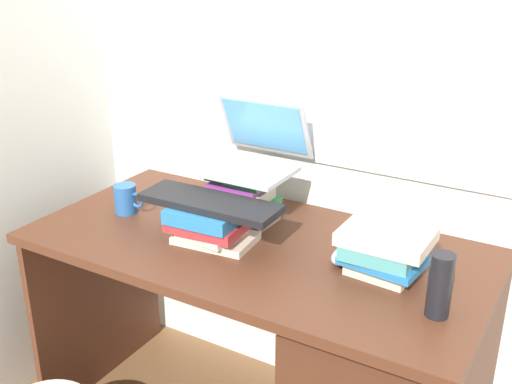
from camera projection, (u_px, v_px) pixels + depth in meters
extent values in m
cube|color=silver|center=(317.00, 29.00, 1.92)|extent=(6.00, 0.05, 2.60)
cube|color=silver|center=(398.00, 44.00, 1.77)|extent=(0.90, 0.01, 0.80)
cube|color=silver|center=(19.00, 24.00, 2.03)|extent=(0.05, 6.00, 2.60)
cube|color=#4C2819|center=(255.00, 247.00, 1.83)|extent=(1.35, 0.67, 0.03)
cube|color=#4C2819|center=(99.00, 293.00, 2.28)|extent=(0.02, 0.62, 0.70)
cube|color=gray|center=(239.00, 212.00, 1.98)|extent=(0.24, 0.14, 0.04)
cube|color=#338C4C|center=(242.00, 202.00, 1.97)|extent=(0.22, 0.18, 0.02)
cube|color=beige|center=(239.00, 194.00, 1.96)|extent=(0.19, 0.16, 0.04)
cube|color=#8C338C|center=(240.00, 184.00, 1.95)|extent=(0.17, 0.15, 0.02)
cube|color=#338C4C|center=(241.00, 176.00, 1.95)|extent=(0.22, 0.14, 0.04)
cube|color=beige|center=(216.00, 238.00, 1.83)|extent=(0.24, 0.17, 0.02)
cube|color=beige|center=(212.00, 232.00, 1.82)|extent=(0.17, 0.17, 0.02)
cube|color=#B22D33|center=(209.00, 224.00, 1.81)|extent=(0.23, 0.18, 0.03)
cube|color=#2672B2|center=(208.00, 213.00, 1.79)|extent=(0.21, 0.19, 0.04)
cube|color=beige|center=(384.00, 266.00, 1.66)|extent=(0.18, 0.17, 0.03)
cube|color=#2672B2|center=(384.00, 260.00, 1.63)|extent=(0.22, 0.18, 0.02)
cube|color=teal|center=(382.00, 248.00, 1.63)|extent=(0.19, 0.18, 0.04)
cube|color=beige|center=(387.00, 236.00, 1.61)|extent=(0.23, 0.18, 0.03)
cube|color=#B7BABF|center=(241.00, 170.00, 1.93)|extent=(0.31, 0.21, 0.01)
cube|color=#B7BABF|center=(265.00, 127.00, 2.01)|extent=(0.31, 0.09, 0.19)
cube|color=#59A5E5|center=(264.00, 126.00, 2.00)|extent=(0.28, 0.08, 0.17)
cube|color=black|center=(210.00, 203.00, 1.78)|extent=(0.42, 0.15, 0.02)
ellipsoid|color=#A5A8AD|center=(343.00, 256.00, 1.71)|extent=(0.06, 0.10, 0.04)
cylinder|color=#265999|center=(126.00, 199.00, 2.01)|extent=(0.07, 0.07, 0.10)
torus|color=#265999|center=(137.00, 200.00, 1.99)|extent=(0.05, 0.01, 0.05)
cylinder|color=black|center=(440.00, 285.00, 1.44)|extent=(0.06, 0.06, 0.16)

